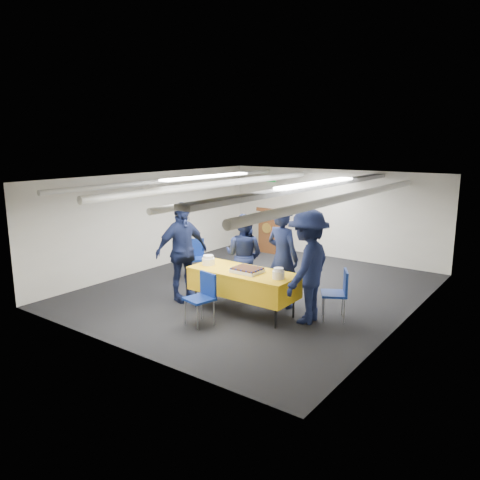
# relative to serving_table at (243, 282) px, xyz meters

# --- Properties ---
(ground) EXTENTS (7.00, 7.00, 0.00)m
(ground) POSITION_rel_serving_table_xyz_m (-0.52, 1.21, -0.56)
(ground) COLOR black
(ground) RESTS_ON ground
(room_shell) EXTENTS (6.00, 7.00, 2.30)m
(room_shell) POSITION_rel_serving_table_xyz_m (-0.43, 1.61, 1.25)
(room_shell) COLOR silver
(room_shell) RESTS_ON ground
(serving_table) EXTENTS (1.97, 0.83, 0.77)m
(serving_table) POSITION_rel_serving_table_xyz_m (0.00, 0.00, 0.00)
(serving_table) COLOR black
(serving_table) RESTS_ON ground
(sheet_cake) EXTENTS (0.51, 0.39, 0.09)m
(sheet_cake) POSITION_rel_serving_table_xyz_m (0.12, -0.05, 0.25)
(sheet_cake) COLOR white
(sheet_cake) RESTS_ON serving_table
(plate_stack_left) EXTENTS (0.24, 0.24, 0.18)m
(plate_stack_left) POSITION_rel_serving_table_xyz_m (-0.76, -0.05, 0.29)
(plate_stack_left) COLOR white
(plate_stack_left) RESTS_ON serving_table
(plate_stack_right) EXTENTS (0.20, 0.20, 0.18)m
(plate_stack_right) POSITION_rel_serving_table_xyz_m (0.76, -0.05, 0.30)
(plate_stack_right) COLOR white
(plate_stack_right) RESTS_ON serving_table
(podium) EXTENTS (0.62, 0.53, 1.25)m
(podium) POSITION_rel_serving_table_xyz_m (-2.12, 4.25, 0.05)
(podium) COLOR brown
(podium) RESTS_ON ground
(chair_near) EXTENTS (0.50, 0.50, 0.87)m
(chair_near) POSITION_rel_serving_table_xyz_m (-0.22, -0.83, -0.03)
(chair_near) COLOR gray
(chair_near) RESTS_ON ground
(chair_right) EXTENTS (0.57, 0.57, 0.87)m
(chair_right) POSITION_rel_serving_table_xyz_m (1.52, 0.70, -0.03)
(chair_right) COLOR gray
(chair_right) RESTS_ON ground
(chair_left) EXTENTS (0.59, 0.59, 0.87)m
(chair_left) POSITION_rel_serving_table_xyz_m (-2.14, 1.14, -0.03)
(chair_left) COLOR gray
(chair_left) RESTS_ON ground
(sailor_a) EXTENTS (0.73, 0.54, 1.85)m
(sailor_a) POSITION_rel_serving_table_xyz_m (0.38, 0.70, 0.37)
(sailor_a) COLOR black
(sailor_a) RESTS_ON ground
(sailor_b) EXTENTS (0.88, 0.74, 1.65)m
(sailor_b) POSITION_rel_serving_table_xyz_m (-0.52, 0.74, 0.26)
(sailor_b) COLOR black
(sailor_b) RESTS_ON ground
(sailor_c) EXTENTS (0.73, 1.19, 1.90)m
(sailor_c) POSITION_rel_serving_table_xyz_m (-1.34, -0.14, 0.39)
(sailor_c) COLOR black
(sailor_c) RESTS_ON ground
(sailor_d) EXTENTS (0.81, 1.30, 1.93)m
(sailor_d) POSITION_rel_serving_table_xyz_m (1.12, 0.29, 0.40)
(sailor_d) COLOR black
(sailor_d) RESTS_ON ground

